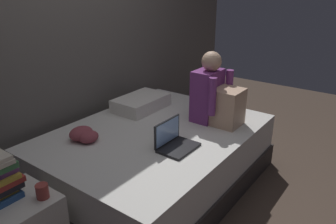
# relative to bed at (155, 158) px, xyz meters

# --- Properties ---
(ground_plane) EXTENTS (8.00, 8.00, 0.00)m
(ground_plane) POSITION_rel_bed_xyz_m (-0.20, -0.30, -0.27)
(ground_plane) COLOR #47382D
(wall_back) EXTENTS (5.60, 0.10, 2.70)m
(wall_back) POSITION_rel_bed_xyz_m (-0.20, 0.90, 1.08)
(wall_back) COLOR #605B56
(wall_back) RESTS_ON ground_plane
(bed) EXTENTS (2.00, 1.50, 0.54)m
(bed) POSITION_rel_bed_xyz_m (0.00, 0.00, 0.00)
(bed) COLOR #332D2B
(bed) RESTS_ON ground_plane
(person_sitting) EXTENTS (0.39, 0.44, 0.65)m
(person_sitting) POSITION_rel_bed_xyz_m (0.50, -0.32, 0.52)
(person_sitting) COLOR #75337A
(person_sitting) RESTS_ON bed
(laptop) EXTENTS (0.32, 0.23, 0.22)m
(laptop) POSITION_rel_bed_xyz_m (-0.16, -0.32, 0.33)
(laptop) COLOR black
(laptop) RESTS_ON bed
(pillow) EXTENTS (0.56, 0.36, 0.13)m
(pillow) POSITION_rel_bed_xyz_m (0.34, 0.45, 0.34)
(pillow) COLOR silver
(pillow) RESTS_ON bed
(mug) EXTENTS (0.08, 0.08, 0.09)m
(mug) POSITION_rel_bed_xyz_m (-1.17, -0.06, 0.33)
(mug) COLOR #933833
(mug) RESTS_ON nightstand
(clothes_pile) EXTENTS (0.21, 0.24, 0.11)m
(clothes_pile) POSITION_rel_bed_xyz_m (-0.50, 0.35, 0.32)
(clothes_pile) COLOR #8E3D47
(clothes_pile) RESTS_ON bed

